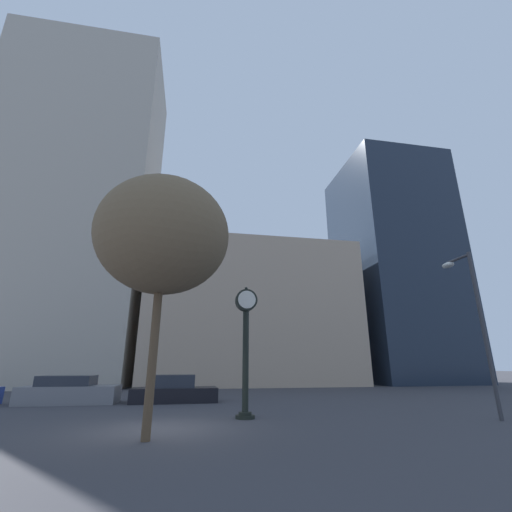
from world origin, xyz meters
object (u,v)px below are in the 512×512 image
Objects in this scene: street_clock at (246,335)px; street_lamp_right at (471,304)px; bare_tree at (163,236)px; car_grey at (70,392)px; car_black at (173,391)px.

street_lamp_right is at bearing -11.22° from street_clock.
bare_tree is (-3.06, -3.32, 2.62)m from street_clock.
street_clock is 1.07× the size of car_grey.
car_black is 10.81m from bare_tree.
bare_tree is at bearing -92.73° from car_black.
car_black is (-2.83, 6.27, -2.37)m from street_clock.
bare_tree reaches higher than street_lamp_right.
car_grey is at bearing 177.36° from car_black.
car_grey is at bearing 116.49° from bare_tree.
bare_tree is at bearing -132.61° from street_clock.
car_black is at bearing -0.72° from car_grey.
street_lamp_right is 0.84× the size of bare_tree.
street_lamp_right is (11.48, -7.98, 3.54)m from car_black.
car_black is at bearing 114.27° from street_clock.
car_grey is 11.93m from bare_tree.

